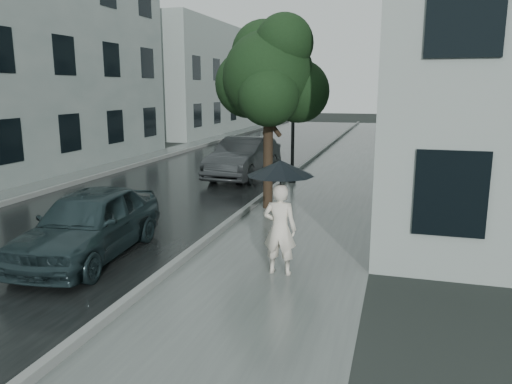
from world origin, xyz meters
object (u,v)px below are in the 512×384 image
(car_far, at_px, (244,158))
(car_near, at_px, (89,223))
(street_tree, at_px, (269,76))
(pedestrian, at_px, (280,229))
(lamp_post, at_px, (289,108))

(car_far, bearing_deg, car_near, -88.39)
(street_tree, bearing_deg, pedestrian, -73.06)
(pedestrian, xyz_separation_m, street_tree, (-1.53, 5.01, 2.84))
(street_tree, relative_size, car_near, 1.29)
(lamp_post, bearing_deg, car_far, 172.50)
(car_far, bearing_deg, street_tree, -61.16)
(car_near, bearing_deg, pedestrian, -2.89)
(lamp_post, xyz_separation_m, car_near, (-2.07, -9.09, -1.97))
(lamp_post, height_order, car_near, lamp_post)
(pedestrian, height_order, car_far, pedestrian)
(pedestrian, xyz_separation_m, car_far, (-3.68, 9.45, -0.09))
(lamp_post, height_order, car_far, lamp_post)
(street_tree, bearing_deg, car_far, 115.92)
(pedestrian, relative_size, lamp_post, 0.36)
(lamp_post, distance_m, car_near, 9.53)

